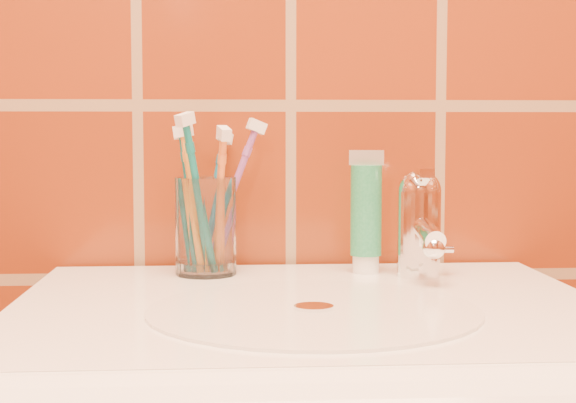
{
  "coord_description": "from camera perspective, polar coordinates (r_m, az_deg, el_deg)",
  "views": [
    {
      "loc": [
        -0.07,
        0.14,
        1.01
      ],
      "look_at": [
        -0.01,
        1.08,
        0.94
      ],
      "focal_mm": 55.0,
      "sensor_mm": 36.0,
      "label": 1
    }
  ],
  "objects": [
    {
      "name": "toothbrush_4",
      "position": [
        0.97,
        -5.79,
        0.32
      ],
      "size": [
        0.1,
        0.11,
        0.2
      ],
      "primitive_type": null,
      "rotation": [
        0.24,
        0.0,
        -0.73
      ],
      "color": "#0D7175",
      "rests_on": "glass_tumbler"
    },
    {
      "name": "toothbrush_0",
      "position": [
        1.02,
        -4.92,
        0.01
      ],
      "size": [
        0.11,
        0.15,
        0.19
      ],
      "primitive_type": null,
      "rotation": [
        0.39,
        0.0,
        2.64
      ],
      "color": "#0D4F6F",
      "rests_on": "glass_tumbler"
    },
    {
      "name": "glass_tumbler",
      "position": [
        0.99,
        -5.34,
        -1.6
      ],
      "size": [
        0.07,
        0.07,
        0.11
      ],
      "primitive_type": "cylinder",
      "rotation": [
        0.0,
        0.0,
        0.1
      ],
      "color": "white",
      "rests_on": "pedestal_sink"
    },
    {
      "name": "toothbrush_1",
      "position": [
        0.97,
        -4.5,
        -0.09
      ],
      "size": [
        0.07,
        0.11,
        0.18
      ],
      "primitive_type": null,
      "rotation": [
        0.26,
        0.0,
        0.31
      ],
      "color": "orange",
      "rests_on": "glass_tumbler"
    },
    {
      "name": "toothpaste_tube",
      "position": [
        1.0,
        5.07,
        -0.92
      ],
      "size": [
        0.04,
        0.04,
        0.14
      ],
      "rotation": [
        0.0,
        0.0,
        -0.15
      ],
      "color": "white",
      "rests_on": "pedestal_sink"
    },
    {
      "name": "faucet",
      "position": [
        0.98,
        8.52,
        -1.18
      ],
      "size": [
        0.05,
        0.11,
        0.12
      ],
      "color": "white",
      "rests_on": "pedestal_sink"
    },
    {
      "name": "toothbrush_2",
      "position": [
        1.0,
        -6.34,
        0.06
      ],
      "size": [
        0.09,
        0.1,
        0.18
      ],
      "primitive_type": null,
      "rotation": [
        0.23,
        0.0,
        -2.59
      ],
      "color": "#0D6775",
      "rests_on": "glass_tumbler"
    },
    {
      "name": "toothbrush_3",
      "position": [
        0.98,
        -6.13,
        0.02
      ],
      "size": [
        0.06,
        0.06,
        0.18
      ],
      "primitive_type": null,
      "rotation": [
        0.14,
        0.0,
        -1.84
      ],
      "color": "orange",
      "rests_on": "glass_tumbler"
    },
    {
      "name": "toothbrush_5",
      "position": [
        1.01,
        -3.75,
        0.3
      ],
      "size": [
        0.13,
        0.11,
        0.18
      ],
      "primitive_type": null,
      "rotation": [
        0.38,
        0.0,
        1.87
      ],
      "color": "#804390",
      "rests_on": "glass_tumbler"
    }
  ]
}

